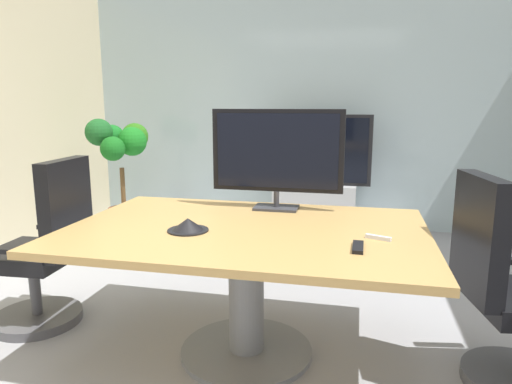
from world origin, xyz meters
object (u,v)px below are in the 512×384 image
object	(u,v)px
tv_monitor	(277,153)
remote_control	(358,247)
conference_table	(246,258)
wall_display_unit	(314,193)
potted_plant	(121,158)
office_chair_right	(508,302)
office_chair_left	(46,257)
conference_phone	(188,225)

from	to	relation	value
tv_monitor	remote_control	xyz separation A→B (m)	(0.52, -0.74, -0.35)
remote_control	conference_table	bearing A→B (deg)	157.86
wall_display_unit	potted_plant	bearing A→B (deg)	-165.45
office_chair_right	remote_control	distance (m)	0.84
office_chair_right	potted_plant	size ratio (longest dim) A/B	0.86
potted_plant	conference_table	bearing A→B (deg)	-47.75
office_chair_left	wall_display_unit	size ratio (longest dim) A/B	0.83
office_chair_right	remote_control	bearing A→B (deg)	98.70
office_chair_left	wall_display_unit	bearing A→B (deg)	147.04
wall_display_unit	office_chair_right	bearing A→B (deg)	-65.25
conference_table	tv_monitor	world-z (taller)	tv_monitor
tv_monitor	remote_control	size ratio (longest dim) A/B	4.94
potted_plant	conference_phone	world-z (taller)	potted_plant
remote_control	tv_monitor	bearing A→B (deg)	126.12
conference_table	office_chair_left	xyz separation A→B (m)	(-1.35, 0.07, -0.12)
office_chair_left	potted_plant	xyz separation A→B (m)	(-0.57, 2.04, 0.38)
conference_table	conference_phone	bearing A→B (deg)	-153.47
remote_control	office_chair_left	bearing A→B (deg)	171.38
tv_monitor	conference_phone	world-z (taller)	tv_monitor
office_chair_left	remote_control	distance (m)	2.00
potted_plant	conference_phone	size ratio (longest dim) A/B	5.77
wall_display_unit	potted_plant	size ratio (longest dim) A/B	1.03
conference_phone	tv_monitor	bearing A→B (deg)	59.34
tv_monitor	conference_phone	size ratio (longest dim) A/B	3.82
conference_phone	remote_control	xyz separation A→B (m)	(0.89, -0.12, -0.02)
office_chair_left	potted_plant	distance (m)	2.15
tv_monitor	conference_table	bearing A→B (deg)	-99.98
office_chair_left	remote_control	xyz separation A→B (m)	(1.95, -0.33, 0.31)
remote_control	wall_display_unit	bearing A→B (deg)	100.32
office_chair_right	conference_table	bearing A→B (deg)	79.89
conference_table	remote_control	bearing A→B (deg)	-23.08
conference_table	office_chair_left	distance (m)	1.35
office_chair_left	remote_control	world-z (taller)	office_chair_left
office_chair_left	wall_display_unit	world-z (taller)	wall_display_unit
conference_table	remote_control	xyz separation A→B (m)	(0.60, -0.26, 0.19)
office_chair_right	conference_phone	bearing A→B (deg)	84.94
conference_phone	remote_control	bearing A→B (deg)	-7.42
wall_display_unit	conference_table	bearing A→B (deg)	-92.74
conference_table	tv_monitor	distance (m)	0.72
office_chair_right	tv_monitor	xyz separation A→B (m)	(-1.26, 0.49, 0.66)
office_chair_right	wall_display_unit	size ratio (longest dim) A/B	0.83
wall_display_unit	tv_monitor	bearing A→B (deg)	-91.11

